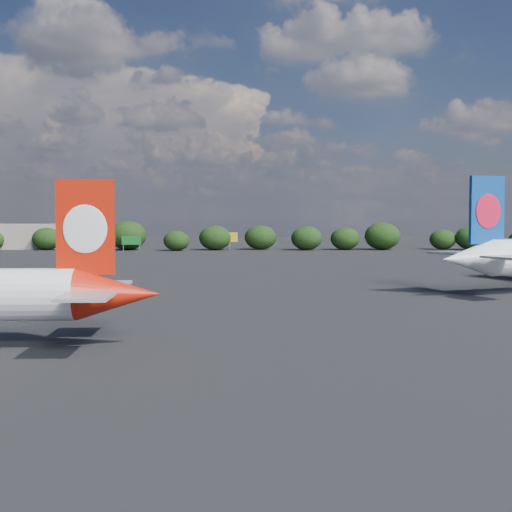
{
  "coord_description": "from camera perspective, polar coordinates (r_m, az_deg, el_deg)",
  "views": [
    {
      "loc": [
        14.61,
        -42.64,
        11.2
      ],
      "look_at": [
        16.0,
        12.0,
        8.0
      ],
      "focal_mm": 50.0,
      "sensor_mm": 36.0,
      "label": 1
    }
  ],
  "objects": [
    {
      "name": "highway_sign",
      "position": [
        221.2,
        -9.93,
        1.21
      ],
      "size": [
        6.0,
        0.3,
        4.5
      ],
      "color": "#125C1F",
      "rests_on": "ground"
    },
    {
      "name": "horizon_treeline",
      "position": [
        223.62,
        -4.58,
        1.47
      ],
      "size": [
        205.22,
        14.94,
        9.12
      ],
      "color": "black",
      "rests_on": "ground"
    },
    {
      "name": "billboard_yellow",
      "position": [
        224.77,
        -2.12,
        1.48
      ],
      "size": [
        5.0,
        0.3,
        5.5
      ],
      "color": "gold",
      "rests_on": "ground"
    },
    {
      "name": "ground",
      "position": [
        104.27,
        -9.51,
        -2.86
      ],
      "size": [
        500.0,
        500.0,
        0.0
      ],
      "primitive_type": "plane",
      "color": "black",
      "rests_on": "ground"
    }
  ]
}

